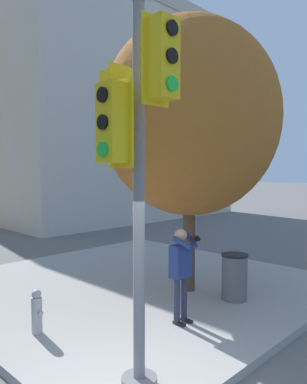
# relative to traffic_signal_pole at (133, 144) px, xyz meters

# --- Properties ---
(sidewalk_corner) EXTENTS (8.00, 8.00, 0.15)m
(sidewalk_corner) POSITION_rel_traffic_signal_pole_xyz_m (3.08, 3.28, -3.12)
(sidewalk_corner) COLOR #9E9B96
(sidewalk_corner) RESTS_ON ground_plane
(traffic_signal_pole) EXTENTS (0.80, 1.15, 4.85)m
(traffic_signal_pole) POSITION_rel_traffic_signal_pole_xyz_m (0.00, 0.00, 0.00)
(traffic_signal_pole) COLOR slate
(traffic_signal_pole) RESTS_ON sidewalk_corner
(person_photographer) EXTENTS (0.50, 0.53, 1.69)m
(person_photographer) POSITION_rel_traffic_signal_pole_xyz_m (1.98, 0.89, -2.02)
(person_photographer) COLOR black
(person_photographer) RESTS_ON sidewalk_corner
(street_tree) EXTENTS (3.95, 3.95, 6.06)m
(street_tree) POSITION_rel_traffic_signal_pole_xyz_m (3.51, 1.95, 0.84)
(street_tree) COLOR brown
(street_tree) RESTS_ON sidewalk_corner
(fire_hydrant) EXTENTS (0.18, 0.24, 0.74)m
(fire_hydrant) POSITION_rel_traffic_signal_pole_xyz_m (-0.04, 2.35, -2.68)
(fire_hydrant) COLOR #99999E
(fire_hydrant) RESTS_ON sidewalk_corner
(trash_bin) EXTENTS (0.56, 0.56, 0.97)m
(trash_bin) POSITION_rel_traffic_signal_pole_xyz_m (3.69, 0.86, -2.56)
(trash_bin) COLOR #5B5B60
(trash_bin) RESTS_ON sidewalk_corner
(building_right) EXTENTS (14.66, 11.83, 12.69)m
(building_right) POSITION_rel_traffic_signal_pole_xyz_m (12.05, 16.71, 3.17)
(building_right) COLOR beige
(building_right) RESTS_ON ground_plane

